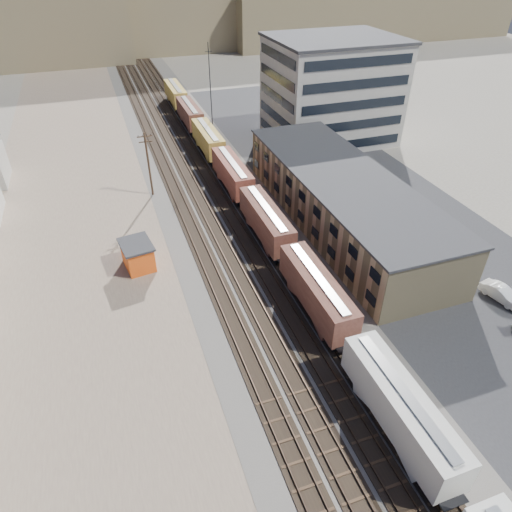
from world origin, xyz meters
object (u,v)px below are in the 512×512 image
object	(u,v)px
utility_pole_north	(148,163)
parked_car_blue	(345,162)
parked_car_white	(502,294)
freight_train	(248,195)
maintenance_shed	(138,255)

from	to	relation	value
utility_pole_north	parked_car_blue	xyz separation A→B (m)	(33.43, -0.15, -4.59)
parked_car_white	utility_pole_north	bearing A→B (deg)	118.82
freight_train	parked_car_blue	xyz separation A→B (m)	(21.14, 9.74, -2.08)
utility_pole_north	freight_train	bearing A→B (deg)	-38.79
maintenance_shed	utility_pole_north	bearing A→B (deg)	76.35
parked_car_blue	freight_train	bearing A→B (deg)	168.28
parked_car_white	parked_car_blue	size ratio (longest dim) A/B	0.94
maintenance_shed	parked_car_blue	size ratio (longest dim) A/B	0.98
utility_pole_north	parked_car_white	bearing A→B (deg)	-49.24
freight_train	parked_car_blue	distance (m)	23.37
utility_pole_north	parked_car_blue	size ratio (longest dim) A/B	1.95
freight_train	parked_car_blue	size ratio (longest dim) A/B	23.38
utility_pole_north	maintenance_shed	distance (m)	19.20
utility_pole_north	maintenance_shed	world-z (taller)	utility_pole_north
freight_train	parked_car_white	distance (m)	34.50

